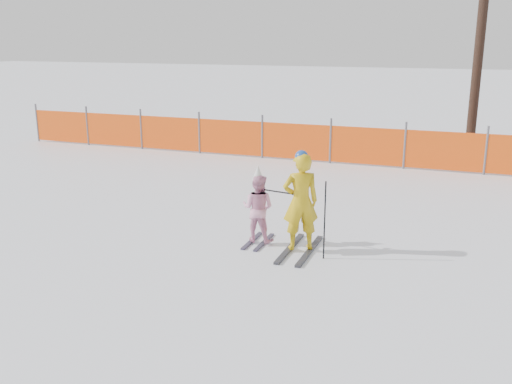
# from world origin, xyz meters

# --- Properties ---
(ground) EXTENTS (120.00, 120.00, 0.00)m
(ground) POSITION_xyz_m (0.00, 0.00, 0.00)
(ground) COLOR white
(ground) RESTS_ON ground
(adult) EXTENTS (0.69, 1.43, 1.68)m
(adult) POSITION_xyz_m (0.67, 0.75, 0.83)
(adult) COLOR black
(adult) RESTS_ON ground
(child) EXTENTS (0.58, 0.89, 1.35)m
(child) POSITION_xyz_m (-0.11, 0.88, 0.62)
(child) COLOR black
(child) RESTS_ON ground
(ski_poles) EXTENTS (1.12, 0.34, 1.26)m
(ski_poles) POSITION_xyz_m (0.87, 0.63, 0.73)
(ski_poles) COLOR black
(ski_poles) RESTS_ON ground
(safety_fence) EXTENTS (15.10, 0.06, 1.25)m
(safety_fence) POSITION_xyz_m (-2.92, 7.54, 0.56)
(safety_fence) COLOR #595960
(safety_fence) RESTS_ON ground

